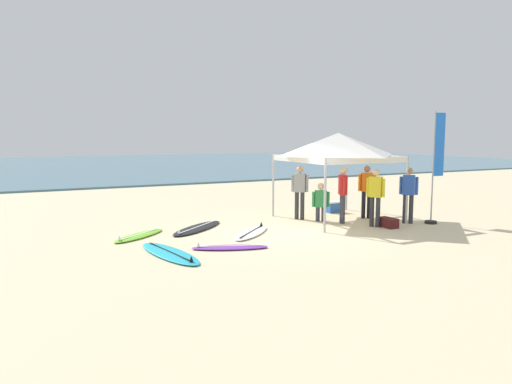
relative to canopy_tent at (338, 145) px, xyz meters
name	(u,v)px	position (x,y,z in m)	size (l,w,h in m)	color
ground_plane	(291,232)	(-2.30, -1.01, -2.39)	(80.00, 80.00, 0.00)	beige
sea	(104,165)	(-2.30, 30.37, -2.34)	(80.00, 36.00, 0.10)	teal
canopy_tent	(338,145)	(0.00, 0.00, 0.00)	(3.11, 3.11, 2.75)	#B7B7BC
surfboard_cyan	(170,253)	(-6.06, -2.01, -2.35)	(1.09, 2.62, 0.19)	#23B2CC
surfboard_lime	(139,235)	(-6.24, 0.22, -2.35)	(1.83, 1.65, 0.19)	#7AD12D
surfboard_black	(198,228)	(-4.50, 0.51, -2.35)	(2.29, 2.13, 0.19)	black
surfboard_purple	(230,247)	(-4.62, -2.10, -2.35)	(1.88, 1.11, 0.19)	purple
surfboard_white	(252,233)	(-3.40, -0.78, -2.35)	(1.90, 1.88, 0.19)	white
person_red	(343,191)	(-0.20, -0.56, -1.40)	(0.36, 0.50, 1.71)	#383842
person_blue	(409,191)	(1.57, -1.48, -1.40)	(0.42, 0.42, 1.71)	#2D2D33
person_grey	(300,189)	(-1.02, 0.60, -1.40)	(0.43, 0.40, 1.71)	#2D2D33
person_yellow	(375,193)	(0.31, -1.45, -1.40)	(0.38, 0.48, 1.71)	#2D2D33
person_orange	(367,188)	(1.01, -0.20, -1.40)	(0.50, 0.35, 1.71)	black
person_green	(321,200)	(-0.60, 0.03, -1.73)	(0.50, 0.36, 1.20)	#383842
banner_flag	(436,172)	(2.30, -1.82, -0.81)	(0.60, 0.36, 3.40)	#99999E
gear_bag_near_tent	(388,223)	(0.59, -1.71, -2.25)	(0.60, 0.32, 0.28)	#4C1919
cooler_box	(333,207)	(0.74, 1.23, -2.19)	(0.50, 0.36, 0.39)	#2D60B7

